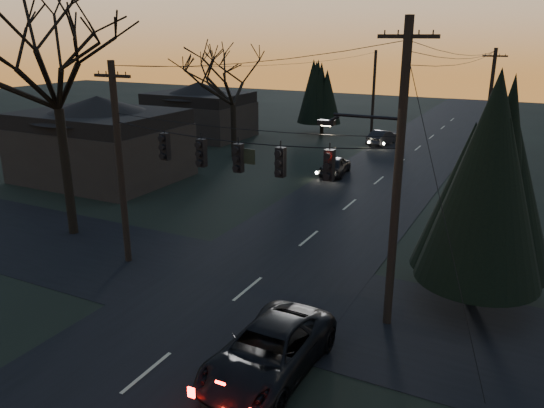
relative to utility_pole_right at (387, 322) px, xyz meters
The scene contains 16 objects.
main_road 11.41m from the utility_pole_right, 118.81° to the left, with size 8.00×120.00×0.02m, color black.
cross_road 5.50m from the utility_pole_right, behind, with size 60.00×7.00×0.02m, color black.
utility_pole_right is the anchor object (origin of this frame).
utility_pole_left 11.50m from the utility_pole_right, behind, with size 1.80×0.30×8.50m, color black, non-canonical shape.
utility_pole_far_r 28.00m from the utility_pole_right, 90.00° to the left, with size 1.80×0.30×8.50m, color black, non-canonical shape.
utility_pole_far_l 37.79m from the utility_pole_right, 107.72° to the left, with size 0.30×0.30×8.00m, color black, non-canonical shape.
span_signal_assembly 7.78m from the utility_pole_right, behind, with size 11.50×0.44×1.57m.
bare_tree_left 18.46m from the utility_pole_right, behind, with size 9.35×9.35×12.34m.
evergreen_right 5.60m from the utility_pole_right, 49.93° to the left, with size 4.35×4.35×7.33m.
bare_tree_dist 27.40m from the utility_pole_right, 132.24° to the left, with size 7.23×7.23×8.33m.
evergreen_dist 36.40m from the utility_pole_right, 115.49° to the left, with size 3.92×3.92×6.41m.
house_left_near 24.78m from the utility_pole_right, 156.04° to the left, with size 10.00×8.00×5.60m.
house_left_far 36.51m from the utility_pole_right, 134.44° to the left, with size 9.00×7.00×5.20m.
suv_near 5.03m from the utility_pole_right, 117.55° to the right, with size 2.42×5.25×1.46m, color black.
sedan_oncoming_a 20.11m from the utility_pole_right, 115.65° to the left, with size 1.59×3.95×1.35m, color black.
sedan_oncoming_b 31.33m from the utility_pole_right, 106.13° to the left, with size 1.36×3.91×1.29m, color black.
Camera 1 is at (9.30, -6.15, 9.46)m, focal length 35.00 mm.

